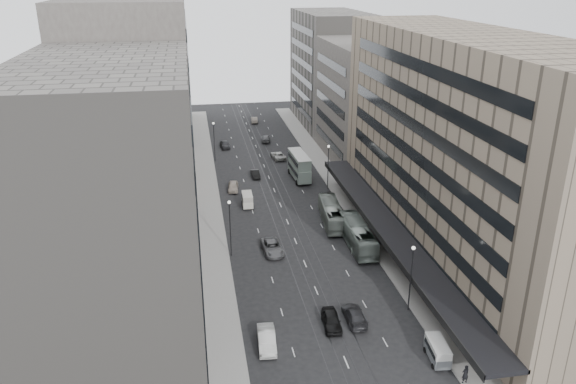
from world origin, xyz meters
TOP-DOWN VIEW (x-y plane):
  - ground at (0.00, 0.00)m, footprint 220.00×220.00m
  - sidewalk_right at (12.00, 37.50)m, footprint 4.00×125.00m
  - sidewalk_left at (-12.00, 37.50)m, footprint 4.00×125.00m
  - department_store at (21.45, 8.00)m, footprint 19.20×60.00m
  - building_right_mid at (21.50, 52.00)m, footprint 15.00×28.00m
  - building_right_far at (21.50, 82.00)m, footprint 15.00×32.00m
  - building_left_a at (-21.50, -8.00)m, footprint 15.00×28.00m
  - building_left_b at (-21.50, 19.00)m, footprint 15.00×26.00m
  - building_left_c at (-21.50, 46.00)m, footprint 15.00×28.00m
  - building_left_d at (-21.50, 79.00)m, footprint 15.00×38.00m
  - lamp_right_near at (9.70, -5.00)m, footprint 0.44×0.44m
  - lamp_right_far at (9.70, 35.00)m, footprint 0.44×0.44m
  - lamp_left_near at (-9.70, 12.00)m, footprint 0.44×0.44m
  - lamp_left_far at (-9.70, 55.00)m, footprint 0.44×0.44m
  - bus_near at (8.50, 11.98)m, footprint 3.16×12.37m
  - bus_far at (6.75, 20.30)m, footprint 3.83×11.91m
  - double_decker at (5.62, 41.18)m, footprint 3.15×9.21m
  - vw_microbus at (9.20, -14.25)m, footprint 2.12×4.09m
  - panel_van at (-5.60, 29.24)m, footprint 1.91×3.75m
  - sedan_0 at (0.00, -6.70)m, footprint 2.24×4.85m
  - sedan_1 at (-7.60, -9.00)m, footprint 2.13×5.28m
  - sedan_2 at (-3.90, 12.02)m, footprint 3.00×5.86m
  - sedan_3 at (2.84, -6.11)m, footprint 2.29×5.29m
  - sedan_4 at (-7.35, 37.23)m, footprint 2.29×4.71m
  - sedan_5 at (-2.57, 43.44)m, footprint 1.58×4.19m
  - sedan_6 at (3.54, 54.13)m, footprint 3.13×5.61m
  - sedan_7 at (2.77, 67.47)m, footprint 2.63×5.18m
  - sedan_8 at (-7.01, 64.04)m, footprint 2.29×4.93m
  - sedan_9 at (2.19, 85.76)m, footprint 1.91×4.61m
  - pedestrian at (10.32, -18.06)m, footprint 0.79×0.58m

SIDE VIEW (x-z plane):
  - ground at x=0.00m, z-range 0.00..0.00m
  - sidewalk_right at x=12.00m, z-range 0.00..0.15m
  - sidewalk_left at x=-12.00m, z-range 0.00..0.15m
  - sedan_5 at x=-2.57m, z-range 0.00..1.37m
  - sedan_7 at x=2.77m, z-range 0.00..1.44m
  - sedan_6 at x=3.54m, z-range 0.00..1.48m
  - sedan_9 at x=2.19m, z-range 0.00..1.49m
  - sedan_3 at x=2.84m, z-range 0.00..1.52m
  - sedan_4 at x=-7.35m, z-range 0.00..1.55m
  - sedan_2 at x=-3.90m, z-range 0.00..1.58m
  - sedan_0 at x=0.00m, z-range 0.00..1.61m
  - sedan_8 at x=-7.01m, z-range 0.00..1.63m
  - sedan_1 at x=-7.60m, z-range 0.00..1.71m
  - pedestrian at x=10.32m, z-range 0.15..2.14m
  - vw_microbus at x=9.20m, z-range 0.12..2.25m
  - panel_van at x=-5.60m, z-range 0.12..2.45m
  - bus_far at x=6.75m, z-range 0.00..3.26m
  - bus_near at x=8.50m, z-range 0.00..3.43m
  - double_decker at x=5.62m, z-range 0.20..5.17m
  - lamp_right_near at x=9.70m, z-range 1.04..9.36m
  - lamp_right_far at x=9.70m, z-range 1.04..9.36m
  - lamp_left_near at x=-9.70m, z-range 1.04..9.36m
  - lamp_left_far at x=-9.70m, z-range 1.04..9.36m
  - building_right_mid at x=21.50m, z-range 0.00..24.00m
  - building_left_c at x=-21.50m, z-range 0.00..25.00m
  - building_right_far at x=21.50m, z-range 0.00..28.00m
  - building_left_d at x=-21.50m, z-range 0.00..28.00m
  - department_store at x=21.45m, z-range -0.05..29.95m
  - building_left_a at x=-21.50m, z-range 0.00..30.00m
  - building_left_b at x=-21.50m, z-range 0.00..34.00m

